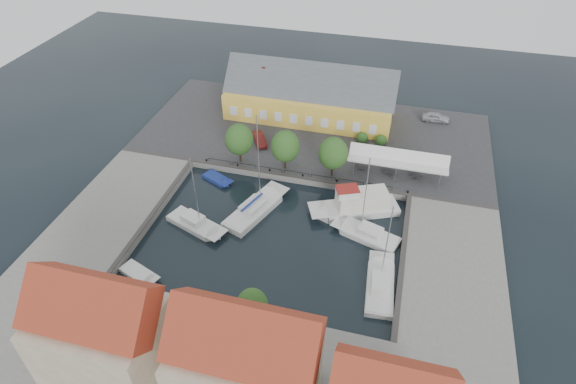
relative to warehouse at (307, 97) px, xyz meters
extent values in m
plane|color=black|center=(2.60, -28.36, -4.43)|extent=(140.00, 140.00, 0.00)
cube|color=#2D2D30|center=(2.60, -5.36, -3.93)|extent=(56.00, 26.00, 1.00)
cube|color=slate|center=(-19.40, -30.36, -3.93)|extent=(12.00, 24.00, 1.00)
cube|color=slate|center=(24.60, -30.36, -3.93)|extent=(12.00, 24.00, 1.00)
cube|color=slate|center=(2.60, -49.36, -3.93)|extent=(56.00, 14.00, 1.00)
cube|color=#383533|center=(2.60, -18.06, -3.37)|extent=(56.00, 0.60, 0.12)
cube|color=#383533|center=(-13.70, -30.36, -3.37)|extent=(0.60, 24.00, 0.12)
cube|color=#383533|center=(18.90, -30.36, -3.37)|extent=(0.60, 24.00, 0.12)
cylinder|color=black|center=(-11.40, -17.76, -3.23)|extent=(0.24, 0.24, 0.40)
cylinder|color=black|center=(-6.40, -17.76, -3.23)|extent=(0.24, 0.24, 0.40)
cylinder|color=black|center=(-1.40, -17.76, -3.23)|extent=(0.24, 0.24, 0.40)
cylinder|color=black|center=(3.60, -17.76, -3.23)|extent=(0.24, 0.24, 0.40)
cylinder|color=black|center=(8.60, -17.76, -3.23)|extent=(0.24, 0.24, 0.40)
cylinder|color=black|center=(13.60, -17.76, -3.23)|extent=(0.24, 0.24, 0.40)
cylinder|color=black|center=(18.60, -17.76, -3.23)|extent=(0.24, 0.24, 0.40)
cube|color=yellow|center=(0.60, -0.36, -1.18)|extent=(28.00, 10.00, 4.50)
cube|color=#474C51|center=(0.60, -0.36, 2.32)|extent=(28.56, 7.60, 7.60)
cube|color=yellow|center=(-9.40, 5.64, -1.68)|extent=(6.00, 6.00, 3.50)
cube|color=brown|center=(-7.40, -0.36, 4.17)|extent=(0.60, 0.60, 1.20)
cube|color=silver|center=(16.60, -13.86, -0.73)|extent=(14.00, 4.00, 0.25)
cylinder|color=silver|center=(10.60, -15.66, -2.08)|extent=(0.10, 0.10, 2.70)
cylinder|color=silver|center=(10.60, -12.06, -2.08)|extent=(0.10, 0.10, 2.70)
cylinder|color=silver|center=(16.60, -15.66, -2.08)|extent=(0.10, 0.10, 2.70)
cylinder|color=silver|center=(16.60, -12.06, -2.08)|extent=(0.10, 0.10, 2.70)
cylinder|color=silver|center=(22.60, -15.66, -2.08)|extent=(0.10, 0.10, 2.70)
cylinder|color=silver|center=(22.60, -12.06, -2.08)|extent=(0.10, 0.10, 2.70)
cylinder|color=black|center=(-6.40, -16.36, -2.38)|extent=(0.30, 0.30, 2.10)
ellipsoid|color=#234E1C|center=(-6.40, -16.36, 0.46)|extent=(4.20, 4.20, 4.83)
cylinder|color=black|center=(0.60, -16.36, -2.38)|extent=(0.30, 0.30, 2.10)
ellipsoid|color=#234E1C|center=(0.60, -16.36, 0.46)|extent=(4.20, 4.20, 4.83)
cylinder|color=black|center=(7.60, -16.36, -2.38)|extent=(0.30, 0.30, 2.10)
ellipsoid|color=#234E1C|center=(7.60, -16.36, 0.46)|extent=(4.20, 4.20, 4.83)
imported|color=#B7BBC0|center=(21.79, 3.37, -2.64)|extent=(4.63, 1.87, 1.58)
imported|color=#5E1815|center=(-5.20, -10.78, -2.67)|extent=(3.74, 4.74, 1.51)
cube|color=silver|center=(-1.26, -26.45, -4.28)|extent=(6.25, 9.62, 1.50)
cube|color=silver|center=(-0.87, -25.39, -3.49)|extent=(6.74, 11.26, 0.08)
cube|color=silver|center=(-1.18, -26.24, -3.03)|extent=(3.39, 4.17, 0.90)
cylinder|color=silver|center=(-0.64, -24.75, 3.22)|extent=(0.12, 0.12, 13.51)
cube|color=navy|center=(-1.26, -26.45, -2.28)|extent=(1.75, 4.31, 0.22)
cube|color=silver|center=(12.78, -22.02, -4.33)|extent=(10.48, 7.32, 1.80)
cube|color=silver|center=(11.65, -22.51, -3.39)|extent=(12.22, 7.98, 0.08)
cube|color=silver|center=(12.78, -22.02, -2.33)|extent=(7.44, 5.58, 2.20)
cube|color=silver|center=(10.75, -22.91, -0.93)|extent=(3.29, 2.94, 1.20)
cube|color=maroon|center=(10.75, -22.91, -0.28)|extent=(3.56, 3.14, 0.10)
cube|color=silver|center=(14.71, -26.98, -4.38)|extent=(7.78, 5.19, 1.30)
cube|color=silver|center=(13.86, -26.69, -3.69)|extent=(9.10, 5.54, 0.08)
cube|color=silver|center=(14.54, -26.92, -3.23)|extent=(3.39, 2.88, 0.90)
cylinder|color=silver|center=(13.35, -26.51, 1.89)|extent=(0.12, 0.12, 11.23)
cube|color=silver|center=(16.80, -35.32, -4.38)|extent=(3.60, 7.89, 1.30)
cube|color=silver|center=(16.73, -34.36, -3.69)|extent=(3.59, 9.42, 0.08)
cube|color=silver|center=(16.78, -35.13, -3.23)|extent=(2.29, 3.22, 0.90)
cylinder|color=silver|center=(16.68, -33.78, 1.65)|extent=(0.12, 0.12, 10.75)
cube|color=silver|center=(-8.20, -30.42, -4.38)|extent=(7.54, 5.09, 1.30)
cube|color=silver|center=(-7.38, -30.72, -3.69)|extent=(8.81, 5.47, 0.08)
cube|color=silver|center=(-8.04, -30.48, -3.23)|extent=(3.29, 2.78, 0.90)
cylinder|color=silver|center=(-6.89, -30.91, 1.46)|extent=(0.12, 0.12, 10.38)
cube|color=silver|center=(-11.08, -40.02, -4.38)|extent=(4.65, 3.34, 0.90)
cube|color=silver|center=(-10.59, -40.21, -3.89)|extent=(5.41, 3.56, 0.08)
cube|color=navy|center=(-8.97, -20.36, -4.38)|extent=(4.41, 3.46, 0.80)
cube|color=navy|center=(-8.52, -20.57, -3.94)|extent=(5.10, 3.72, 0.08)
cube|color=beige|center=(-7.40, -51.36, 0.07)|extent=(11.00, 8.00, 7.00)
cube|color=#9B3921|center=(-7.40, -51.36, 4.82)|extent=(11.33, 6.50, 6.50)
cube|color=brown|center=(-10.15, -51.36, 6.47)|extent=(0.70, 0.70, 1.00)
cube|color=brown|center=(-5.20, -51.36, 6.37)|extent=(0.60, 0.60, 0.80)
cube|color=beige|center=(6.60, -51.36, 0.32)|extent=(12.00, 8.00, 7.50)
cube|color=#9B3921|center=(6.60, -51.36, 5.32)|extent=(12.36, 6.50, 6.50)
cube|color=brown|center=(3.60, -51.36, 6.97)|extent=(0.70, 0.70, 1.00)
cube|color=brown|center=(9.00, -51.36, 6.87)|extent=(0.60, 0.60, 0.80)
cube|color=brown|center=(16.35, -52.36, 5.97)|extent=(0.70, 0.70, 1.00)
camera|label=1|loc=(15.84, -72.29, 38.52)|focal=30.00mm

